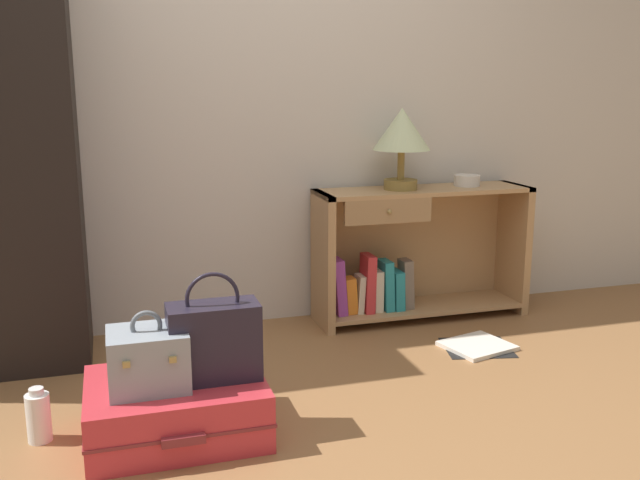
# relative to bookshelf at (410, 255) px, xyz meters

# --- Properties ---
(ground_plane) EXTENTS (9.00, 9.00, 0.00)m
(ground_plane) POSITION_rel_bookshelf_xyz_m (-0.89, -1.28, -0.33)
(ground_plane) COLOR olive
(back_wall) EXTENTS (6.40, 0.10, 2.60)m
(back_wall) POSITION_rel_bookshelf_xyz_m (-0.89, 0.22, 0.97)
(back_wall) COLOR beige
(back_wall) RESTS_ON ground_plane
(bookshelf) EXTENTS (1.12, 0.32, 0.69)m
(bookshelf) POSITION_rel_bookshelf_xyz_m (0.00, 0.00, 0.00)
(bookshelf) COLOR tan
(bookshelf) RESTS_ON ground_plane
(table_lamp) EXTENTS (0.29, 0.29, 0.41)m
(table_lamp) POSITION_rel_bookshelf_xyz_m (-0.07, -0.01, 0.63)
(table_lamp) COLOR olive
(table_lamp) RESTS_ON bookshelf
(bowl) EXTENTS (0.14, 0.14, 0.06)m
(bowl) POSITION_rel_bookshelf_xyz_m (0.31, 0.00, 0.38)
(bowl) COLOR silver
(bowl) RESTS_ON bookshelf
(suitcase_large) EXTENTS (0.62, 0.49, 0.20)m
(suitcase_large) POSITION_rel_bookshelf_xyz_m (-1.31, -0.97, -0.23)
(suitcase_large) COLOR #D1333D
(suitcase_large) RESTS_ON ground_plane
(train_case) EXTENTS (0.26, 0.23, 0.27)m
(train_case) POSITION_rel_bookshelf_xyz_m (-1.40, -1.00, -0.03)
(train_case) COLOR #8E99A3
(train_case) RESTS_ON suitcase_large
(handbag) EXTENTS (0.31, 0.15, 0.39)m
(handbag) POSITION_rel_bookshelf_xyz_m (-1.17, -0.99, 0.01)
(handbag) COLOR #231E2D
(handbag) RESTS_ON suitcase_large
(bottle) EXTENTS (0.08, 0.08, 0.20)m
(bottle) POSITION_rel_bookshelf_xyz_m (-1.77, -0.87, -0.24)
(bottle) COLOR white
(bottle) RESTS_ON ground_plane
(open_book_on_floor) EXTENTS (0.36, 0.34, 0.02)m
(open_book_on_floor) POSITION_rel_bookshelf_xyz_m (0.12, -0.52, -0.33)
(open_book_on_floor) COLOR white
(open_book_on_floor) RESTS_ON ground_plane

